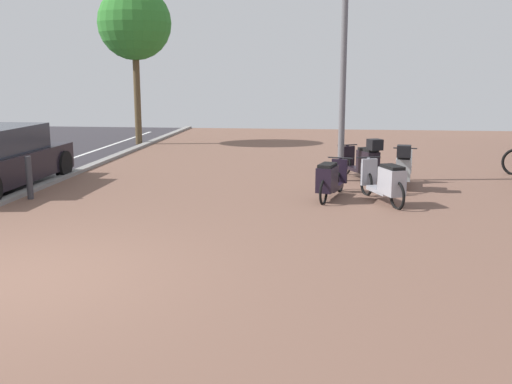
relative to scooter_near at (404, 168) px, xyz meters
name	(u,v)px	position (x,y,z in m)	size (l,w,h in m)	color
ground	(131,286)	(-3.92, -6.40, -0.48)	(21.00, 40.00, 0.13)	#262127
scooter_near	(404,168)	(0.00, 0.00, 0.00)	(0.60, 1.71, 1.00)	black
scooter_mid	(330,179)	(-1.57, -1.30, -0.06)	(0.74, 1.74, 0.76)	black
scooter_far	(364,161)	(-0.76, 0.96, 0.00)	(0.98, 1.68, 1.02)	black
scooter_extra	(386,182)	(-0.52, -1.58, -0.04)	(0.86, 1.75, 0.82)	black
lamp_post	(344,28)	(-1.31, 0.77, 2.94)	(0.20, 0.52, 6.13)	slate
street_tree	(134,24)	(-8.10, 7.30, 3.60)	(2.46, 2.46, 5.31)	brown
bollard_far	(29,178)	(-7.40, -1.96, -0.03)	(0.12, 0.12, 0.85)	#38383D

